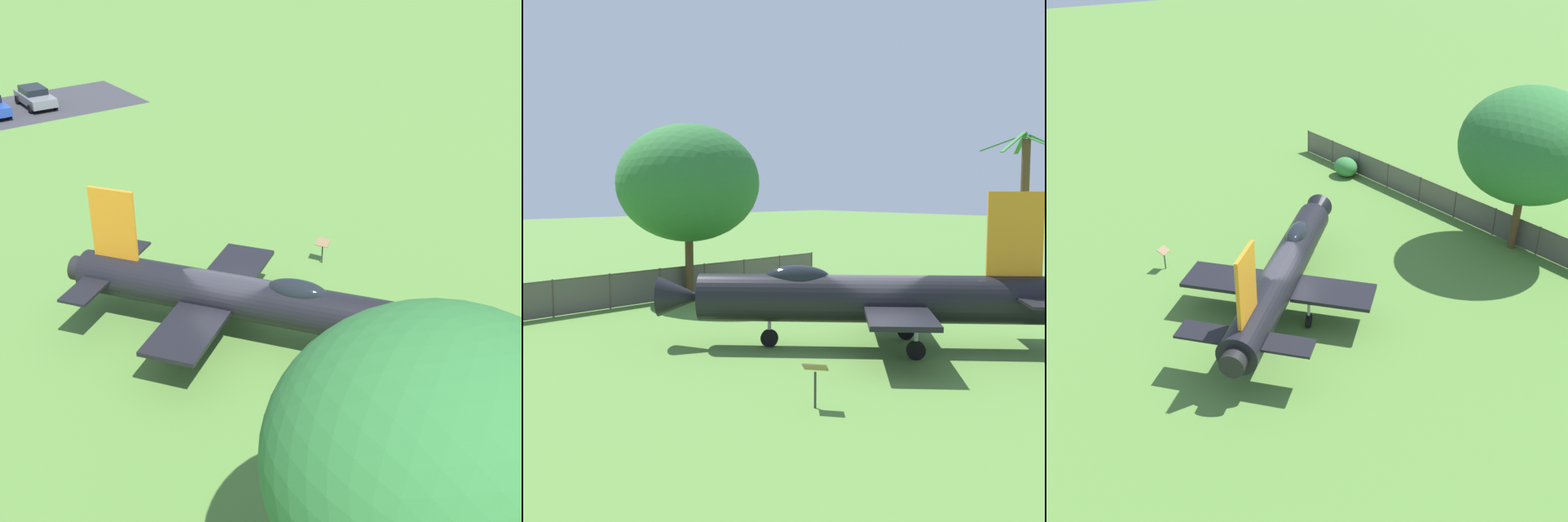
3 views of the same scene
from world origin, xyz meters
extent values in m
plane|color=#568438|center=(0.00, 0.00, 0.00)|extent=(200.00, 200.00, 0.00)
cylinder|color=black|center=(0.00, 0.00, 1.68)|extent=(9.26, 9.73, 1.60)
cone|color=black|center=(4.46, -4.75, 1.68)|extent=(2.09, 2.10, 1.36)
ellipsoid|color=black|center=(1.78, -1.90, 2.36)|extent=(2.16, 2.22, 0.84)
cube|color=orange|center=(-3.08, 3.28, 3.86)|extent=(1.33, 1.41, 2.76)
cube|color=black|center=(1.39, 2.12, 1.48)|extent=(3.81, 3.75, 0.16)
cube|color=black|center=(-2.20, -1.25, 1.48)|extent=(3.81, 3.75, 0.16)
cube|color=black|center=(-2.16, 4.79, 1.84)|extent=(2.07, 2.03, 0.10)
cube|color=black|center=(-4.64, 2.46, 1.84)|extent=(2.07, 2.03, 0.10)
cylinder|color=#A5A8AD|center=(2.43, -2.59, 0.91)|extent=(0.12, 0.12, 1.22)
cylinder|color=black|center=(2.43, -2.59, 0.30)|extent=(0.54, 0.56, 0.60)
cylinder|color=#A5A8AD|center=(0.29, 1.89, 0.91)|extent=(0.12, 0.12, 1.22)
cylinder|color=black|center=(0.29, 1.89, 0.30)|extent=(0.54, 0.56, 0.60)
cylinder|color=#A5A8AD|center=(-1.90, -0.16, 0.91)|extent=(0.12, 0.12, 1.22)
cylinder|color=black|center=(-1.90, -0.16, 0.30)|extent=(0.54, 0.56, 0.60)
cylinder|color=brown|center=(-1.72, -12.99, 1.84)|extent=(0.40, 0.40, 3.68)
ellipsoid|color=#2D7033|center=(-1.72, -12.99, 5.57)|extent=(6.89, 6.69, 5.60)
cylinder|color=brown|center=(-17.68, -4.26, 3.98)|extent=(0.46, 0.46, 7.96)
cube|color=#387F3D|center=(-16.64, -4.44, 7.76)|extent=(1.83, 0.55, 1.16)
cube|color=#387F3D|center=(-17.46, -3.41, 7.76)|extent=(0.65, 1.67, 0.64)
cube|color=#387F3D|center=(-18.31, -4.93, 7.76)|extent=(1.24, 1.31, 1.08)
cube|color=#387F3D|center=(-17.07, -5.33, 7.76)|extent=(1.36, 2.16, 0.90)
cylinder|color=#4C4238|center=(-11.22, -14.07, 0.79)|extent=(0.08, 0.08, 1.58)
cylinder|color=#4C4238|center=(-8.47, -13.86, 0.79)|extent=(0.08, 0.08, 1.58)
cylinder|color=#4C4238|center=(-5.71, -13.65, 0.79)|extent=(0.08, 0.08, 1.58)
cylinder|color=#4C4238|center=(-2.95, -13.44, 0.79)|extent=(0.08, 0.08, 1.58)
cylinder|color=#4C4238|center=(-0.20, -13.24, 0.79)|extent=(0.08, 0.08, 1.58)
cylinder|color=#4C4238|center=(2.56, -13.03, 0.79)|extent=(0.08, 0.08, 1.58)
cylinder|color=#4C4238|center=(5.32, -12.82, 0.79)|extent=(0.08, 0.08, 1.58)
cylinder|color=#4C4238|center=(2.56, -13.03, 1.53)|extent=(27.57, 2.15, 0.05)
cube|color=#59544C|center=(2.56, -13.03, 0.79)|extent=(27.56, 2.12, 1.52)
cylinder|color=#333333|center=(6.06, 3.13, 0.45)|extent=(0.06, 0.06, 0.90)
cube|color=olive|center=(6.06, 3.13, 1.02)|extent=(0.67, 0.72, 0.25)
camera|label=1|loc=(-9.45, -20.43, 15.23)|focal=49.55mm
camera|label=2|loc=(18.14, 14.92, 5.40)|focal=48.78mm
camera|label=3|loc=(-20.19, 11.74, 15.75)|focal=43.08mm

